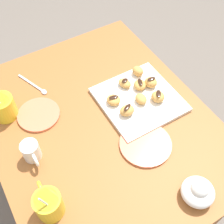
{
  "coord_description": "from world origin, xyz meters",
  "views": [
    {
      "loc": [
        -0.54,
        0.27,
        1.59
      ],
      "look_at": [
        0.0,
        -0.05,
        0.74
      ],
      "focal_mm": 45.94,
      "sensor_mm": 36.0,
      "label": 1
    }
  ],
  "objects_px": {
    "pastry_plate_square": "(139,100)",
    "beignet_2": "(127,111)",
    "beignet_0": "(113,100)",
    "beignet_4": "(140,85)",
    "coffee_mug_yellow_left": "(48,204)",
    "beignet_6": "(141,99)",
    "beignet_5": "(151,82)",
    "ice_cream_bowl": "(198,191)",
    "saucer_coral_right": "(39,114)",
    "dining_table": "(101,141)",
    "coffee_mug_yellow_right": "(3,106)",
    "saucer_coral_left": "(145,144)",
    "cream_pitcher_white": "(31,151)",
    "beignet_7": "(158,97)",
    "beignet_1": "(138,71)",
    "beignet_3": "(125,83)"
  },
  "relations": [
    {
      "from": "cream_pitcher_white",
      "to": "beignet_0",
      "type": "xyz_separation_m",
      "value": [
        0.05,
        -0.35,
        -0.01
      ]
    },
    {
      "from": "beignet_2",
      "to": "beignet_6",
      "type": "distance_m",
      "value": 0.08
    },
    {
      "from": "ice_cream_bowl",
      "to": "saucer_coral_right",
      "type": "relative_size",
      "value": 0.65
    },
    {
      "from": "ice_cream_bowl",
      "to": "beignet_1",
      "type": "xyz_separation_m",
      "value": [
        0.52,
        -0.13,
        0.0
      ]
    },
    {
      "from": "coffee_mug_yellow_right",
      "to": "beignet_6",
      "type": "height_order",
      "value": "coffee_mug_yellow_right"
    },
    {
      "from": "beignet_7",
      "to": "beignet_4",
      "type": "bearing_deg",
      "value": 14.98
    },
    {
      "from": "beignet_6",
      "to": "beignet_7",
      "type": "distance_m",
      "value": 0.07
    },
    {
      "from": "beignet_0",
      "to": "beignet_4",
      "type": "relative_size",
      "value": 0.97
    },
    {
      "from": "dining_table",
      "to": "beignet_4",
      "type": "relative_size",
      "value": 17.75
    },
    {
      "from": "saucer_coral_left",
      "to": "saucer_coral_right",
      "type": "bearing_deg",
      "value": 41.2
    },
    {
      "from": "ice_cream_bowl",
      "to": "beignet_6",
      "type": "xyz_separation_m",
      "value": [
        0.39,
        -0.06,
        -0.0
      ]
    },
    {
      "from": "beignet_2",
      "to": "coffee_mug_yellow_left",
      "type": "bearing_deg",
      "value": 114.87
    },
    {
      "from": "coffee_mug_yellow_left",
      "to": "beignet_5",
      "type": "xyz_separation_m",
      "value": [
        0.25,
        -0.54,
        -0.02
      ]
    },
    {
      "from": "coffee_mug_yellow_left",
      "to": "beignet_7",
      "type": "bearing_deg",
      "value": -71.62
    },
    {
      "from": "beignet_2",
      "to": "beignet_7",
      "type": "bearing_deg",
      "value": -92.23
    },
    {
      "from": "coffee_mug_yellow_left",
      "to": "beignet_5",
      "type": "bearing_deg",
      "value": -65.4
    },
    {
      "from": "cream_pitcher_white",
      "to": "coffee_mug_yellow_left",
      "type": "bearing_deg",
      "value": 173.97
    },
    {
      "from": "coffee_mug_yellow_left",
      "to": "beignet_0",
      "type": "height_order",
      "value": "coffee_mug_yellow_left"
    },
    {
      "from": "coffee_mug_yellow_right",
      "to": "beignet_0",
      "type": "bearing_deg",
      "value": -114.47
    },
    {
      "from": "coffee_mug_yellow_left",
      "to": "beignet_6",
      "type": "xyz_separation_m",
      "value": [
        0.2,
        -0.46,
        -0.02
      ]
    },
    {
      "from": "beignet_1",
      "to": "beignet_5",
      "type": "xyz_separation_m",
      "value": [
        -0.08,
        -0.01,
        0.0
      ]
    },
    {
      "from": "beignet_4",
      "to": "beignet_0",
      "type": "bearing_deg",
      "value": 95.38
    },
    {
      "from": "pastry_plate_square",
      "to": "dining_table",
      "type": "bearing_deg",
      "value": 93.21
    },
    {
      "from": "pastry_plate_square",
      "to": "beignet_6",
      "type": "distance_m",
      "value": 0.03
    },
    {
      "from": "ice_cream_bowl",
      "to": "beignet_0",
      "type": "distance_m",
      "value": 0.44
    },
    {
      "from": "cream_pitcher_white",
      "to": "beignet_3",
      "type": "bearing_deg",
      "value": -76.58
    },
    {
      "from": "saucer_coral_left",
      "to": "beignet_0",
      "type": "relative_size",
      "value": 3.44
    },
    {
      "from": "pastry_plate_square",
      "to": "ice_cream_bowl",
      "type": "bearing_deg",
      "value": 171.56
    },
    {
      "from": "pastry_plate_square",
      "to": "beignet_2",
      "type": "height_order",
      "value": "beignet_2"
    },
    {
      "from": "ice_cream_bowl",
      "to": "saucer_coral_right",
      "type": "xyz_separation_m",
      "value": [
        0.54,
        0.3,
        -0.03
      ]
    },
    {
      "from": "beignet_1",
      "to": "beignet_2",
      "type": "bearing_deg",
      "value": 135.17
    },
    {
      "from": "coffee_mug_yellow_left",
      "to": "cream_pitcher_white",
      "type": "relative_size",
      "value": 1.36
    },
    {
      "from": "pastry_plate_square",
      "to": "ice_cream_bowl",
      "type": "xyz_separation_m",
      "value": [
        -0.41,
        0.06,
        0.03
      ]
    },
    {
      "from": "coffee_mug_yellow_left",
      "to": "ice_cream_bowl",
      "type": "xyz_separation_m",
      "value": [
        -0.19,
        -0.4,
        -0.02
      ]
    },
    {
      "from": "ice_cream_bowl",
      "to": "beignet_0",
      "type": "height_order",
      "value": "ice_cream_bowl"
    },
    {
      "from": "saucer_coral_right",
      "to": "beignet_6",
      "type": "relative_size",
      "value": 3.09
    },
    {
      "from": "coffee_mug_yellow_right",
      "to": "saucer_coral_right",
      "type": "xyz_separation_m",
      "value": [
        -0.07,
        -0.1,
        -0.04
      ]
    },
    {
      "from": "saucer_coral_right",
      "to": "beignet_3",
      "type": "xyz_separation_m",
      "value": [
        -0.05,
        -0.35,
        0.03
      ]
    },
    {
      "from": "coffee_mug_yellow_right",
      "to": "beignet_6",
      "type": "bearing_deg",
      "value": -115.2
    },
    {
      "from": "pastry_plate_square",
      "to": "coffee_mug_yellow_left",
      "type": "relative_size",
      "value": 2.04
    },
    {
      "from": "ice_cream_bowl",
      "to": "beignet_0",
      "type": "xyz_separation_m",
      "value": [
        0.44,
        0.04,
        -0.0
      ]
    },
    {
      "from": "dining_table",
      "to": "beignet_7",
      "type": "distance_m",
      "value": 0.29
    },
    {
      "from": "cream_pitcher_white",
      "to": "beignet_2",
      "type": "distance_m",
      "value": 0.36
    },
    {
      "from": "ice_cream_bowl",
      "to": "beignet_7",
      "type": "relative_size",
      "value": 2.0
    },
    {
      "from": "coffee_mug_yellow_right",
      "to": "coffee_mug_yellow_left",
      "type": "bearing_deg",
      "value": -180.0
    },
    {
      "from": "beignet_3",
      "to": "dining_table",
      "type": "bearing_deg",
      "value": 119.46
    },
    {
      "from": "beignet_2",
      "to": "beignet_5",
      "type": "height_order",
      "value": "beignet_5"
    },
    {
      "from": "pastry_plate_square",
      "to": "coffee_mug_yellow_right",
      "type": "relative_size",
      "value": 2.08
    },
    {
      "from": "saucer_coral_left",
      "to": "beignet_3",
      "type": "distance_m",
      "value": 0.27
    },
    {
      "from": "coffee_mug_yellow_left",
      "to": "beignet_6",
      "type": "relative_size",
      "value": 2.77
    }
  ]
}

